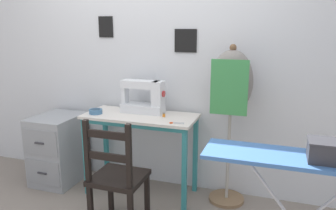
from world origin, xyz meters
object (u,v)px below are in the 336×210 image
at_px(sewing_machine, 145,98).
at_px(ironing_board, 303,166).
at_px(thread_spool_near_machine, 164,115).
at_px(storage_box, 327,151).
at_px(wooden_chair, 117,178).
at_px(fabric_bowl, 96,111).
at_px(scissors, 174,123).
at_px(filing_cabinet, 59,149).
at_px(dress_form, 231,90).

xyz_separation_m(sewing_machine, ironing_board, (1.33, -0.90, -0.12)).
distance_m(thread_spool_near_machine, storage_box, 1.48).
bearing_deg(storage_box, ironing_board, 168.59).
distance_m(wooden_chair, ironing_board, 1.37).
bearing_deg(ironing_board, sewing_machine, 145.87).
bearing_deg(fabric_bowl, thread_spool_near_machine, 7.98).
xyz_separation_m(scissors, ironing_board, (0.97, -0.65, 0.02)).
relative_size(filing_cabinet, storage_box, 3.48).
height_order(sewing_machine, scissors, sewing_machine).
bearing_deg(thread_spool_near_machine, ironing_board, -36.01).
xyz_separation_m(fabric_bowl, dress_form, (1.22, 0.19, 0.24)).
bearing_deg(ironing_board, wooden_chair, 170.00).
height_order(scissors, wooden_chair, wooden_chair).
distance_m(wooden_chair, filing_cabinet, 1.10).
xyz_separation_m(thread_spool_near_machine, ironing_board, (1.11, -0.81, 0.01)).
height_order(sewing_machine, storage_box, sewing_machine).
bearing_deg(wooden_chair, scissors, 52.10).
bearing_deg(dress_form, scissors, -148.51).
relative_size(scissors, storage_box, 0.64).
bearing_deg(thread_spool_near_machine, fabric_bowl, -172.02).
relative_size(dress_form, storage_box, 7.16).
distance_m(scissors, thread_spool_near_machine, 0.22).
relative_size(thread_spool_near_machine, ironing_board, 0.03).
distance_m(fabric_bowl, filing_cabinet, 0.67).
distance_m(wooden_chair, dress_form, 1.19).
bearing_deg(scissors, storage_box, -32.17).
bearing_deg(ironing_board, filing_cabinet, 160.97).
bearing_deg(filing_cabinet, wooden_chair, -29.85).
bearing_deg(filing_cabinet, storage_box, -18.69).
bearing_deg(dress_form, thread_spool_near_machine, -169.67).
bearing_deg(ironing_board, fabric_bowl, 157.72).
bearing_deg(storage_box, wooden_chair, 169.89).
xyz_separation_m(wooden_chair, ironing_board, (1.30, -0.23, 0.38)).
distance_m(dress_form, ironing_board, 1.09).
bearing_deg(thread_spool_near_machine, scissors, -46.58).
xyz_separation_m(wooden_chair, dress_form, (0.76, 0.69, 0.62)).
height_order(fabric_bowl, wooden_chair, wooden_chair).
xyz_separation_m(sewing_machine, storage_box, (1.44, -0.92, -0.00)).
bearing_deg(sewing_machine, wooden_chair, -87.04).
bearing_deg(dress_form, sewing_machine, -179.18).
xyz_separation_m(thread_spool_near_machine, filing_cabinet, (-1.14, -0.03, -0.45)).
xyz_separation_m(fabric_bowl, thread_spool_near_machine, (0.64, 0.09, -0.00)).
distance_m(fabric_bowl, thread_spool_near_machine, 0.65).
height_order(fabric_bowl, dress_form, dress_form).
bearing_deg(sewing_machine, storage_box, -32.71).
relative_size(sewing_machine, wooden_chair, 0.46).
bearing_deg(dress_form, ironing_board, -59.38).
bearing_deg(sewing_machine, ironing_board, -34.13).
relative_size(thread_spool_near_machine, dress_form, 0.03).
relative_size(thread_spool_near_machine, storage_box, 0.18).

